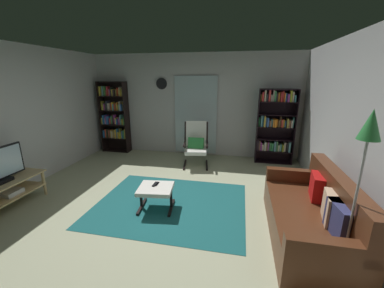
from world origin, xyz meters
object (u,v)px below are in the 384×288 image
Objects in this scene: tv_remote at (155,184)px; cell_phone at (156,184)px; lounge_armchair at (196,143)px; wall_clock at (162,84)px; bookshelf_near_tv at (115,116)px; floor_lamp_by_sofa at (366,148)px; tv_stand at (3,192)px; bookshelf_near_sofa at (275,124)px; ottoman at (156,191)px; leather_sofa at (312,216)px.

cell_phone is at bearing 90.04° from tv_remote.
tv_remote is at bearing -97.78° from lounge_armchair.
wall_clock is (-1.05, 0.75, 1.32)m from lounge_armchair.
bookshelf_near_tv is 1.08× the size of floor_lamp_by_sofa.
tv_stand is 3.98m from wall_clock.
tv_remote is at bearing -129.19° from bookshelf_near_sofa.
bookshelf_near_tv is 4.19m from bookshelf_near_sofa.
lounge_armchair is at bearing 83.35° from ottoman.
ottoman is 2.74m from floor_lamp_by_sofa.
bookshelf_near_tv is at bearing 165.44° from lounge_armchair.
wall_clock is at bearing 133.90° from leather_sofa.
tv_stand is 4.29× the size of wall_clock.
cell_phone is 0.48× the size of wall_clock.
tv_remote is 0.03m from cell_phone.
cell_phone is at bearing -74.07° from wall_clock.
leather_sofa is (4.33, -2.98, -0.68)m from bookshelf_near_tv.
floor_lamp_by_sofa is at bearing -85.47° from bookshelf_near_sofa.
bookshelf_near_sofa is at bearing 16.64° from lounge_armchair.
floor_lamp_by_sofa reaches higher than leather_sofa.
ottoman is 0.11m from tv_remote.
bookshelf_near_sofa is 3.34m from tv_remote.
cell_phone is (2.28, 0.61, 0.07)m from tv_stand.
tv_stand reaches higher than tv_remote.
floor_lamp_by_sofa reaches higher than bookshelf_near_sofa.
leather_sofa is 13.03× the size of tv_remote.
ottoman is 4.00× the size of tv_remote.
floor_lamp_by_sofa reaches higher than lounge_armchair.
floor_lamp_by_sofa is (2.33, -0.92, 1.11)m from ottoman.
bookshelf_near_tv is 13.60× the size of cell_phone.
bookshelf_near_tv is 1.01× the size of leather_sofa.
tv_remote is at bearing 171.07° from leather_sofa.
bookshelf_near_tv is at bearing 128.48° from ottoman.
bookshelf_near_sofa is at bearing 57.79° from tv_remote.
ottoman is at bearing -96.65° from lounge_armchair.
bookshelf_near_sofa is at bearing -1.11° from bookshelf_near_tv.
tv_stand is at bearing -165.70° from cell_phone.
tv_remote reaches higher than ottoman.
bookshelf_near_tv is 5.77m from floor_lamp_by_sofa.
wall_clock reaches higher than tv_remote.
floor_lamp_by_sofa reaches higher than cell_phone.
ottoman is 1.99× the size of wall_clock.
wall_clock is at bearing 105.94° from ottoman.
leather_sofa is 1.84× the size of lounge_armchair.
tv_stand is 0.71× the size of bookshelf_near_sofa.
bookshelf_near_sofa is 12.21× the size of tv_remote.
leather_sofa is 2.20m from ottoman.
wall_clock is at bearing 65.89° from tv_stand.
lounge_armchair reaches higher than tv_stand.
ottoman is (-0.24, -2.08, -0.23)m from lounge_armchair.
lounge_armchair is 1.77× the size of ottoman.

